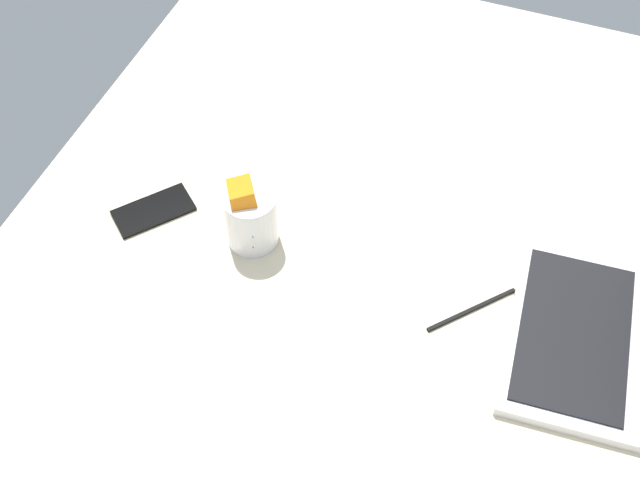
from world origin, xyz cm
name	(u,v)px	position (x,y,z in cm)	size (l,w,h in cm)	color
bed_mattress	(380,356)	(0.00, 0.00, 9.00)	(180.00, 140.00, 18.00)	beige
laptop	(608,332)	(-9.15, 33.26, 22.41)	(34.59, 25.35, 23.00)	silver
snack_cup	(250,217)	(-9.45, -27.11, 24.00)	(9.00, 9.38, 13.85)	silver
cell_phone	(153,210)	(-8.65, -46.22, 18.40)	(6.80, 14.00, 0.80)	black
charger_cable	(472,310)	(-8.48, 12.46, 18.30)	(17.00, 0.60, 0.60)	black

